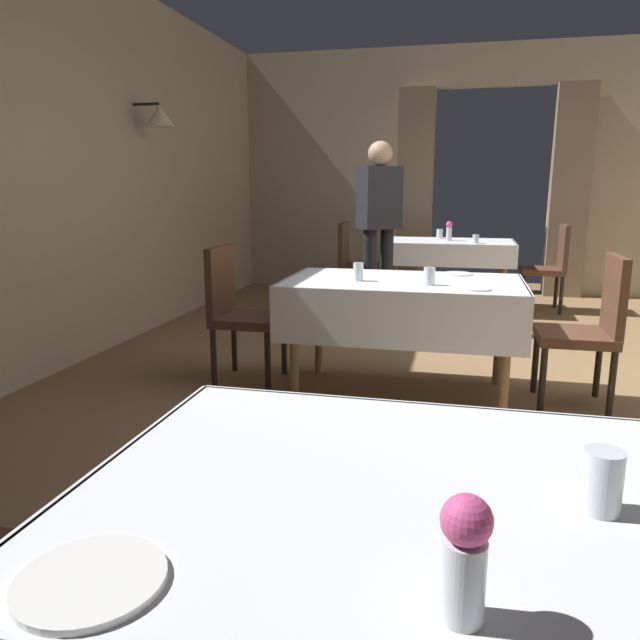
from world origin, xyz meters
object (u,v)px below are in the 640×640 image
at_px(dining_table_near, 404,536).
at_px(chair_far_left, 354,260).
at_px(chair_far_right, 550,264).
at_px(flower_vase_near, 465,554).
at_px(plate_mid_c, 475,289).
at_px(glass_mid_d, 429,276).
at_px(person_waiter_by_doorway, 379,221).
at_px(glass_far_b, 476,239).
at_px(chair_mid_right, 590,324).
at_px(glass_mid_a, 358,272).
at_px(dining_table_mid, 403,297).
at_px(dining_table_far, 450,249).
at_px(plate_mid_b, 457,274).
at_px(flower_vase_far, 449,230).
at_px(chair_mid_left, 238,307).
at_px(plate_near_c, 91,580).
at_px(glass_near_b, 602,481).
at_px(glass_far_c, 440,234).

distance_m(dining_table_near, chair_far_left, 5.79).
relative_size(chair_far_right, flower_vase_near, 5.09).
relative_size(plate_mid_c, glass_mid_d, 1.72).
bearing_deg(chair_far_left, person_waiter_by_doorway, -70.14).
distance_m(plate_mid_c, glass_far_b, 2.96).
height_order(chair_mid_right, glass_mid_a, chair_mid_right).
xyz_separation_m(dining_table_mid, dining_table_far, (0.23, 2.98, 0.01)).
bearing_deg(chair_far_right, plate_mid_c, -104.23).
xyz_separation_m(plate_mid_b, plate_mid_c, (0.11, -0.59, 0.00)).
height_order(flower_vase_far, glass_far_b, flower_vase_far).
bearing_deg(flower_vase_far, chair_mid_right, -72.65).
xyz_separation_m(chair_far_right, glass_mid_a, (-1.56, -3.20, 0.29)).
bearing_deg(person_waiter_by_doorway, dining_table_near, -81.61).
relative_size(dining_table_far, glass_mid_d, 12.79).
distance_m(chair_mid_right, chair_mid_left, 2.25).
xyz_separation_m(plate_mid_b, glass_far_b, (0.16, 2.37, 0.04)).
relative_size(chair_far_left, person_waiter_by_doorway, 0.54).
bearing_deg(dining_table_mid, chair_far_left, 105.79).
xyz_separation_m(dining_table_far, chair_mid_left, (-1.36, -2.94, -0.14)).
bearing_deg(person_waiter_by_doorway, plate_near_c, -87.27).
height_order(plate_near_c, glass_mid_d, glass_mid_d).
bearing_deg(chair_far_left, glass_near_b, -75.68).
xyz_separation_m(plate_near_c, glass_far_c, (0.26, 6.37, 0.05)).
xyz_separation_m(chair_mid_right, chair_far_left, (-1.96, 2.92, 0.00)).
bearing_deg(chair_far_left, flower_vase_near, -78.66).
bearing_deg(flower_vase_near, dining_table_mid, 96.92).
bearing_deg(person_waiter_by_doorway, glass_far_c, 72.23).
bearing_deg(glass_mid_d, glass_near_b, -80.13).
height_order(plate_mid_c, glass_far_b, glass_far_b).
bearing_deg(dining_table_mid, chair_far_right, 67.32).
height_order(chair_mid_left, plate_mid_c, chair_mid_left).
bearing_deg(dining_table_far, flower_vase_near, -88.64).
height_order(chair_mid_left, flower_vase_far, flower_vase_far).
bearing_deg(dining_table_near, flower_vase_near, -72.08).
bearing_deg(chair_mid_left, glass_mid_d, -9.10).
bearing_deg(flower_vase_near, flower_vase_far, 91.54).
distance_m(plate_mid_b, glass_mid_d, 0.51).
bearing_deg(flower_vase_far, dining_table_near, -89.43).
height_order(dining_table_mid, glass_mid_a, glass_mid_a).
height_order(glass_far_b, glass_far_c, glass_far_c).
bearing_deg(glass_near_b, person_waiter_by_doorway, 102.74).
bearing_deg(chair_mid_right, glass_mid_d, -168.14).
height_order(chair_mid_left, chair_far_left, same).
relative_size(chair_mid_right, glass_mid_a, 8.15).
bearing_deg(glass_far_c, person_waiter_by_doorway, -107.77).
bearing_deg(plate_near_c, dining_table_far, 86.34).
distance_m(glass_far_c, person_waiter_by_doorway, 1.63).
height_order(chair_mid_left, person_waiter_by_doorway, person_waiter_by_doorway).
bearing_deg(dining_table_far, flower_vase_far, -147.18).
bearing_deg(dining_table_far, glass_far_c, 114.37).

